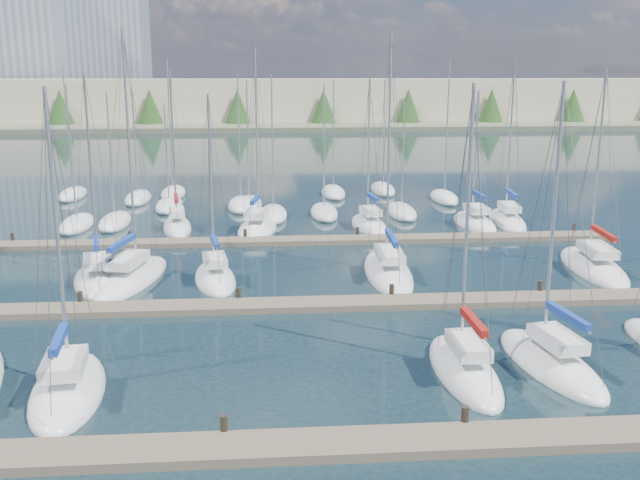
{
  "coord_description": "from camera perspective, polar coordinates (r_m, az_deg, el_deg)",
  "views": [
    {
      "loc": [
        -2.52,
        -18.42,
        11.75
      ],
      "look_at": [
        0.0,
        14.0,
        4.0
      ],
      "focal_mm": 40.0,
      "sensor_mm": 36.0,
      "label": 1
    }
  ],
  "objects": [
    {
      "name": "sailboat_h",
      "position": [
        42.46,
        -17.27,
        -3.03
      ],
      "size": [
        4.33,
        7.72,
        12.41
      ],
      "rotation": [
        0.0,
        0.0,
        0.22
      ],
      "color": "white",
      "rests_on": "ground"
    },
    {
      "name": "dock_near",
      "position": [
        23.63,
        2.34,
        -16.0
      ],
      "size": [
        44.0,
        1.93,
        1.1
      ],
      "color": "#6B5E4C",
      "rests_on": "ground"
    },
    {
      "name": "sailboat_k",
      "position": [
        42.34,
        5.46,
        -2.51
      ],
      "size": [
        3.05,
        9.88,
        14.66
      ],
      "rotation": [
        0.0,
        0.0,
        -0.04
      ],
      "color": "white",
      "rests_on": "ground"
    },
    {
      "name": "sailboat_d",
      "position": [
        29.3,
        11.47,
        -10.12
      ],
      "size": [
        2.28,
        7.22,
        12.05
      ],
      "rotation": [
        0.0,
        0.0,
        0.0
      ],
      "color": "white",
      "rests_on": "ground"
    },
    {
      "name": "sailboat_m",
      "position": [
        46.25,
        21.02,
        -2.0
      ],
      "size": [
        3.77,
        9.39,
        12.66
      ],
      "rotation": [
        0.0,
        0.0,
        -0.11
      ],
      "color": "white",
      "rests_on": "ground"
    },
    {
      "name": "dock_mid",
      "position": [
        36.42,
        -0.25,
        -5.16
      ],
      "size": [
        44.0,
        1.93,
        1.1
      ],
      "color": "#6B5E4C",
      "rests_on": "ground"
    },
    {
      "name": "sailboat_i",
      "position": [
        42.21,
        -14.8,
        -2.94
      ],
      "size": [
        4.33,
        9.47,
        14.8
      ],
      "rotation": [
        0.0,
        0.0,
        -0.2
      ],
      "color": "white",
      "rests_on": "ground"
    },
    {
      "name": "sailboat_p",
      "position": [
        54.85,
        3.97,
        1.21
      ],
      "size": [
        2.99,
        7.09,
        11.97
      ],
      "rotation": [
        0.0,
        0.0,
        0.1
      ],
      "color": "white",
      "rests_on": "ground"
    },
    {
      "name": "sailboat_c",
      "position": [
        28.67,
        -19.52,
        -11.22
      ],
      "size": [
        3.42,
        7.29,
        11.98
      ],
      "rotation": [
        0.0,
        0.0,
        0.11
      ],
      "color": "white",
      "rests_on": "ground"
    },
    {
      "name": "distant_boats",
      "position": [
        63.25,
        -6.03,
        2.9
      ],
      "size": [
        36.93,
        20.75,
        13.3
      ],
      "color": "#9EA0A5",
      "rests_on": "ground"
    },
    {
      "name": "sailboat_e",
      "position": [
        30.83,
        17.97,
        -9.32
      ],
      "size": [
        3.37,
        7.75,
        12.13
      ],
      "rotation": [
        0.0,
        0.0,
        0.13
      ],
      "color": "white",
      "rests_on": "ground"
    },
    {
      "name": "dock_far",
      "position": [
        49.86,
        -1.42,
        -0.05
      ],
      "size": [
        44.0,
        1.93,
        1.1
      ],
      "color": "#6B5E4C",
      "rests_on": "ground"
    },
    {
      "name": "ground",
      "position": [
        79.33,
        -2.58,
        4.88
      ],
      "size": [
        400.0,
        400.0,
        0.0
      ],
      "primitive_type": "plane",
      "color": "#192B32",
      "rests_on": "ground"
    },
    {
      "name": "sailboat_j",
      "position": [
        41.2,
        -8.39,
        -3.04
      ],
      "size": [
        3.24,
        6.75,
        11.26
      ],
      "rotation": [
        0.0,
        0.0,
        0.16
      ],
      "color": "white",
      "rests_on": "ground"
    },
    {
      "name": "sailboat_n",
      "position": [
        55.23,
        -11.35,
        1.07
      ],
      "size": [
        3.02,
        7.11,
        12.68
      ],
      "rotation": [
        0.0,
        0.0,
        0.14
      ],
      "color": "white",
      "rests_on": "ground"
    },
    {
      "name": "shoreline",
      "position": [
        168.59,
        -8.28,
        11.81
      ],
      "size": [
        400.0,
        60.0,
        38.0
      ],
      "color": "#666B51",
      "rests_on": "ground"
    },
    {
      "name": "sailboat_q",
      "position": [
        56.89,
        12.25,
        1.36
      ],
      "size": [
        2.68,
        7.47,
        11.02
      ],
      "rotation": [
        0.0,
        0.0,
        0.01
      ],
      "color": "white",
      "rests_on": "ground"
    },
    {
      "name": "sailboat_o",
      "position": [
        53.83,
        -5.03,
        0.96
      ],
      "size": [
        3.78,
        7.85,
        14.16
      ],
      "rotation": [
        0.0,
        0.0,
        -0.14
      ],
      "color": "white",
      "rests_on": "ground"
    },
    {
      "name": "sailboat_r",
      "position": [
        58.32,
        14.75,
        1.53
      ],
      "size": [
        3.28,
        8.37,
        13.4
      ],
      "rotation": [
        0.0,
        0.0,
        -0.11
      ],
      "color": "white",
      "rests_on": "ground"
    }
  ]
}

